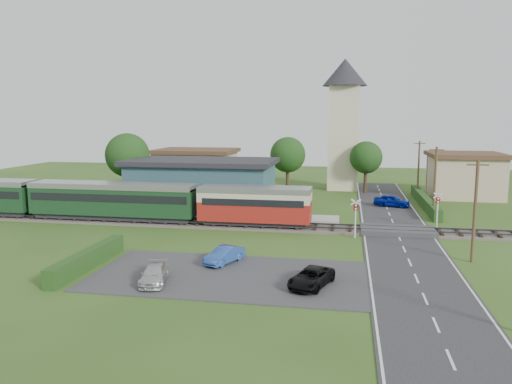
% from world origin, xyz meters
% --- Properties ---
extents(ground, '(120.00, 120.00, 0.00)m').
position_xyz_m(ground, '(0.00, 0.00, 0.00)').
color(ground, '#2D4C19').
extents(railway_track, '(76.00, 3.20, 0.49)m').
position_xyz_m(railway_track, '(0.00, 2.00, 0.11)').
color(railway_track, '#4C443D').
rests_on(railway_track, ground).
extents(road, '(6.00, 70.00, 0.05)m').
position_xyz_m(road, '(10.00, 0.00, 0.03)').
color(road, '#28282B').
rests_on(road, ground).
extents(car_park, '(17.00, 9.00, 0.08)m').
position_xyz_m(car_park, '(-1.50, -12.00, 0.04)').
color(car_park, '#333335').
rests_on(car_park, ground).
extents(crossing_deck, '(6.20, 3.40, 0.45)m').
position_xyz_m(crossing_deck, '(10.00, 2.00, 0.23)').
color(crossing_deck, '#333335').
rests_on(crossing_deck, ground).
extents(platform, '(30.00, 3.00, 0.45)m').
position_xyz_m(platform, '(-10.00, 5.20, 0.23)').
color(platform, gray).
rests_on(platform, ground).
extents(equipment_hut, '(2.30, 2.30, 2.55)m').
position_xyz_m(equipment_hut, '(-18.00, 5.20, 1.75)').
color(equipment_hut, beige).
rests_on(equipment_hut, platform).
extents(station_building, '(16.00, 9.00, 5.30)m').
position_xyz_m(station_building, '(-10.00, 10.99, 2.69)').
color(station_building, '#33545F').
rests_on(station_building, ground).
extents(train, '(43.20, 2.90, 3.40)m').
position_xyz_m(train, '(-19.19, 2.00, 2.18)').
color(train, '#232328').
rests_on(train, ground).
extents(church_tower, '(6.00, 6.00, 17.60)m').
position_xyz_m(church_tower, '(5.00, 28.00, 10.23)').
color(church_tower, beige).
rests_on(church_tower, ground).
extents(house_west, '(10.80, 8.80, 5.50)m').
position_xyz_m(house_west, '(-15.00, 25.00, 2.79)').
color(house_west, tan).
rests_on(house_west, ground).
extents(house_east, '(8.80, 8.80, 5.50)m').
position_xyz_m(house_east, '(20.00, 24.00, 2.80)').
color(house_east, tan).
rests_on(house_east, ground).
extents(hedge_carpark, '(0.80, 9.00, 1.20)m').
position_xyz_m(hedge_carpark, '(-11.00, -12.00, 0.60)').
color(hedge_carpark, '#193814').
rests_on(hedge_carpark, ground).
extents(hedge_roadside, '(0.80, 18.00, 1.20)m').
position_xyz_m(hedge_roadside, '(14.20, 16.00, 0.60)').
color(hedge_roadside, '#193814').
rests_on(hedge_roadside, ground).
extents(hedge_station, '(22.00, 0.80, 1.30)m').
position_xyz_m(hedge_station, '(-10.00, 15.50, 0.65)').
color(hedge_station, '#193814').
rests_on(hedge_station, ground).
extents(tree_a, '(5.20, 5.20, 8.00)m').
position_xyz_m(tree_a, '(-20.00, 14.00, 5.38)').
color(tree_a, '#332316').
rests_on(tree_a, ground).
extents(tree_b, '(4.60, 4.60, 7.34)m').
position_xyz_m(tree_b, '(-2.00, 23.00, 5.02)').
color(tree_b, '#332316').
rests_on(tree_b, ground).
extents(tree_c, '(4.20, 4.20, 6.78)m').
position_xyz_m(tree_c, '(8.00, 25.00, 4.65)').
color(tree_c, '#332316').
rests_on(tree_c, ground).
extents(utility_pole_b, '(1.40, 0.22, 7.00)m').
position_xyz_m(utility_pole_b, '(14.20, -6.00, 3.63)').
color(utility_pole_b, '#473321').
rests_on(utility_pole_b, ground).
extents(utility_pole_c, '(1.40, 0.22, 7.00)m').
position_xyz_m(utility_pole_c, '(14.20, 10.00, 3.63)').
color(utility_pole_c, '#473321').
rests_on(utility_pole_c, ground).
extents(utility_pole_d, '(1.40, 0.22, 7.00)m').
position_xyz_m(utility_pole_d, '(14.20, 22.00, 3.63)').
color(utility_pole_d, '#473321').
rests_on(utility_pole_d, ground).
extents(crossing_signal_near, '(0.84, 0.28, 3.28)m').
position_xyz_m(crossing_signal_near, '(6.40, -0.41, 2.14)').
color(crossing_signal_near, silver).
rests_on(crossing_signal_near, ground).
extents(crossing_signal_far, '(0.84, 0.28, 3.28)m').
position_xyz_m(crossing_signal_far, '(13.60, 4.39, 2.14)').
color(crossing_signal_far, silver).
rests_on(crossing_signal_far, ground).
extents(streetlamp_west, '(0.30, 0.30, 5.15)m').
position_xyz_m(streetlamp_west, '(-22.00, 20.00, 3.04)').
color(streetlamp_west, '#3F3F47').
rests_on(streetlamp_west, ground).
extents(streetlamp_east, '(0.30, 0.30, 5.15)m').
position_xyz_m(streetlamp_east, '(16.00, 27.00, 3.04)').
color(streetlamp_east, '#3F3F47').
rests_on(streetlamp_east, ground).
extents(car_on_road, '(4.16, 2.55, 1.32)m').
position_xyz_m(car_on_road, '(10.58, 14.96, 0.71)').
color(car_on_road, '#04168B').
rests_on(car_on_road, road).
extents(car_park_blue, '(2.40, 3.56, 1.11)m').
position_xyz_m(car_park_blue, '(-2.37, -9.50, 0.63)').
color(car_park_blue, '#284F9C').
rests_on(car_park_blue, car_park).
extents(car_park_silver, '(2.15, 3.76, 1.03)m').
position_xyz_m(car_park_silver, '(-5.50, -14.20, 0.59)').
color(car_park_silver, '#AFAFAF').
rests_on(car_park_silver, car_park).
extents(car_park_dark, '(2.89, 4.17, 1.06)m').
position_xyz_m(car_park_dark, '(3.75, -13.16, 0.61)').
color(car_park_dark, black).
rests_on(car_park_dark, car_park).
extents(pedestrian_near, '(0.68, 0.52, 1.69)m').
position_xyz_m(pedestrian_near, '(-1.67, 4.96, 1.29)').
color(pedestrian_near, gray).
rests_on(pedestrian_near, platform).
extents(pedestrian_far, '(0.84, 0.97, 1.71)m').
position_xyz_m(pedestrian_far, '(-16.49, 5.04, 1.31)').
color(pedestrian_far, gray).
rests_on(pedestrian_far, platform).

